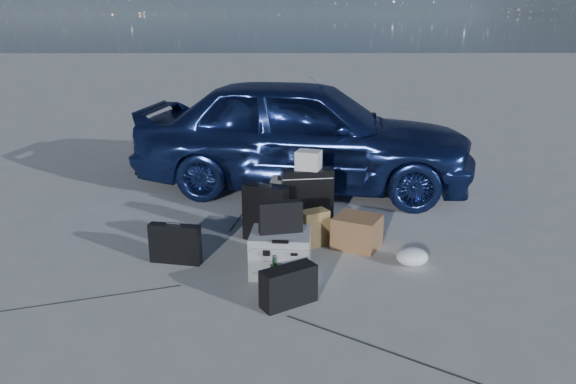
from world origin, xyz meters
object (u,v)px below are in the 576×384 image
Objects in this scene: cardboard_box at (357,232)px; green_bottle at (274,271)px; car at (304,133)px; suitcase_left at (265,213)px; suitcase_right at (307,198)px; pelican_case at (280,252)px; duffel_bag at (289,201)px; briefcase at (175,244)px.

cardboard_box is 1.15m from green_bottle.
suitcase_left is at bearing 175.94° from car.
suitcase_right reaches higher than suitcase_left.
pelican_case is 1.23× the size of cardboard_box.
suitcase_right is at bearing 130.22° from cardboard_box.
cardboard_box is (0.47, -0.55, -0.16)m from suitcase_right.
car reaches higher than duffel_bag.
car is 8.98× the size of briefcase.
green_bottle is (-0.15, -1.70, -0.06)m from duffel_bag.
car is 7.41× the size of suitcase_left.
suitcase_left is 1.03m from green_bottle.
suitcase_right is 1.53× the size of cardboard_box.
cardboard_box is at bearing -157.41° from car.
green_bottle is (0.10, -1.01, -0.16)m from suitcase_left.
green_bottle is (-0.05, -0.26, -0.06)m from pelican_case.
car reaches higher than briefcase.
cardboard_box is at bearing 45.63° from green_bottle.
cardboard_box is at bearing -57.36° from suitcase_right.
suitcase_right reaches higher than briefcase.
car is at bearing 82.95° from green_bottle.
suitcase_left reaches higher than cardboard_box.
car reaches higher than cardboard_box.
pelican_case reaches higher than briefcase.
suitcase_right reaches higher than green_bottle.
suitcase_right reaches higher than cardboard_box.
cardboard_box is (0.45, -2.01, -0.57)m from car.
suitcase_right is (1.25, 0.91, 0.14)m from briefcase.
cardboard_box reaches higher than green_bottle.
car is 6.67× the size of suitcase_right.
duffel_bag is at bearing 112.59° from suitcase_right.
car reaches higher than suitcase_right.
car is 5.83× the size of duffel_bag.
suitcase_right is at bearing 47.60° from briefcase.
briefcase is 1.55m from suitcase_right.
pelican_case is 0.70× the size of duffel_bag.
suitcase_right is (-0.01, -1.45, -0.41)m from car.
cardboard_box is at bearing 10.30° from suitcase_left.
suitcase_left is at bearing -118.56° from duffel_bag.
pelican_case reaches higher than duffel_bag.
car is 16.78× the size of green_bottle.
green_bottle is (-0.34, -1.38, -0.19)m from suitcase_right.
pelican_case is 1.45m from duffel_bag.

